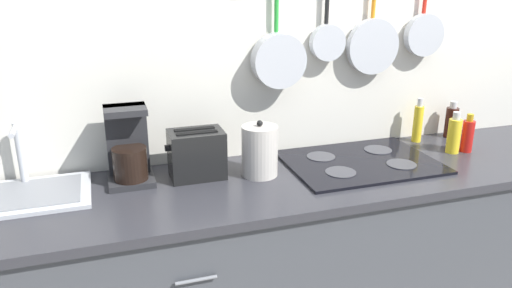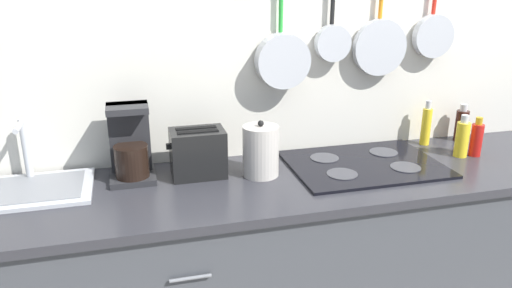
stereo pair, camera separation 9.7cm
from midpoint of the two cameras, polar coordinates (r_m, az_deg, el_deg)
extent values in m
cube|color=silver|center=(2.30, 11.30, 9.59)|extent=(7.20, 0.06, 2.60)
cube|color=silver|center=(2.33, 11.13, 6.20)|extent=(7.20, 0.07, 0.53)
cylinder|color=green|center=(2.11, 4.23, 14.89)|extent=(0.02, 0.02, 0.17)
cylinder|color=#B7BABF|center=(2.10, 4.40, 9.44)|extent=(0.23, 0.07, 0.23)
cylinder|color=black|center=(2.19, 10.06, 15.17)|extent=(0.02, 0.02, 0.14)
cylinder|color=#B7BABF|center=(2.18, 10.06, 11.27)|extent=(0.15, 0.04, 0.15)
cylinder|color=orange|center=(2.29, 15.33, 15.20)|extent=(0.02, 0.02, 0.12)
cylinder|color=#B7BABF|center=(2.29, 15.14, 10.59)|extent=(0.24, 0.04, 0.24)
cylinder|color=red|center=(2.43, 20.86, 15.00)|extent=(0.02, 0.02, 0.11)
cylinder|color=#B7BABF|center=(2.42, 20.71, 11.44)|extent=(0.19, 0.04, 0.19)
cube|color=#3F4247|center=(2.33, 13.56, -13.54)|extent=(3.20, 0.56, 0.86)
cylinder|color=slate|center=(1.72, -5.83, -15.03)|extent=(0.14, 0.01, 0.01)
cube|color=#2D2D33|center=(2.13, 14.50, -3.31)|extent=(3.24, 0.60, 0.03)
cube|color=#B7BABF|center=(2.01, -23.58, -4.98)|extent=(0.47, 0.32, 0.01)
cube|color=slate|center=(2.00, -23.62, -4.73)|extent=(0.40, 0.26, 0.00)
cylinder|color=#B7BABF|center=(2.08, -23.57, -0.69)|extent=(0.03, 0.03, 0.25)
cylinder|color=#B7BABF|center=(1.98, -24.25, 1.81)|extent=(0.02, 0.13, 0.02)
cube|color=#262628|center=(2.00, -12.53, -3.69)|extent=(0.17, 0.18, 0.02)
cube|color=#262628|center=(2.01, -12.89, 0.52)|extent=(0.16, 0.06, 0.30)
cylinder|color=black|center=(1.95, -12.65, -1.93)|extent=(0.13, 0.13, 0.12)
cube|color=#262628|center=(1.93, -13.13, 3.98)|extent=(0.16, 0.13, 0.02)
cube|color=black|center=(1.97, -5.26, -1.05)|extent=(0.21, 0.15, 0.19)
cube|color=black|center=(1.92, -5.21, 1.40)|extent=(0.16, 0.03, 0.00)
cube|color=black|center=(1.96, -5.47, 1.84)|extent=(0.16, 0.03, 0.00)
cube|color=black|center=(1.95, -8.59, -0.30)|extent=(0.02, 0.02, 0.02)
cylinder|color=beige|center=(1.97, 1.96, -0.81)|extent=(0.14, 0.14, 0.20)
sphere|color=black|center=(1.93, 1.99, 2.36)|extent=(0.02, 0.02, 0.02)
cube|color=black|center=(2.15, 13.50, -2.25)|extent=(0.62, 0.46, 0.01)
cylinder|color=#38383D|center=(2.01, 11.19, -3.38)|extent=(0.12, 0.12, 0.00)
cylinder|color=#38383D|center=(2.15, 17.97, -2.54)|extent=(0.12, 0.12, 0.00)
cylinder|color=#38383D|center=(2.17, 9.11, -1.58)|extent=(0.12, 0.12, 0.00)
cylinder|color=#38383D|center=(2.29, 15.55, -0.91)|extent=(0.12, 0.12, 0.00)
cylinder|color=yellow|center=(2.47, 19.93, 1.87)|extent=(0.04, 0.04, 0.17)
cylinder|color=beige|center=(2.44, 20.21, 4.23)|extent=(0.02, 0.02, 0.04)
cylinder|color=yellow|center=(2.37, 23.57, 0.46)|extent=(0.06, 0.06, 0.15)
cylinder|color=beige|center=(2.35, 23.88, 2.63)|extent=(0.03, 0.03, 0.03)
cylinder|color=red|center=(2.41, 24.94, 0.40)|extent=(0.05, 0.05, 0.14)
cylinder|color=#B28C19|center=(2.39, 25.23, 2.39)|extent=(0.03, 0.03, 0.03)
cylinder|color=#33140F|center=(2.60, 23.42, 1.93)|extent=(0.06, 0.06, 0.15)
cylinder|color=beige|center=(2.57, 23.68, 3.82)|extent=(0.03, 0.03, 0.03)
camera|label=1|loc=(0.05, -88.52, 0.52)|focal=35.00mm
camera|label=2|loc=(0.05, 91.48, -0.52)|focal=35.00mm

